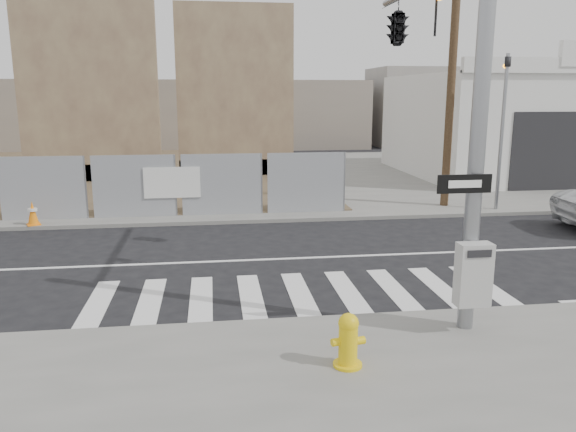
{
  "coord_description": "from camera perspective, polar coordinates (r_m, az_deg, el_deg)",
  "views": [
    {
      "loc": [
        -1.71,
        -13.28,
        4.01
      ],
      "look_at": [
        -0.09,
        -1.4,
        1.4
      ],
      "focal_mm": 35.0,
      "sensor_mm": 36.0,
      "label": 1
    }
  ],
  "objects": [
    {
      "name": "traffic_cone_d",
      "position": [
        18.96,
        -5.77,
        1.52
      ],
      "size": [
        0.5,
        0.5,
        0.76
      ],
      "rotation": [
        0.0,
        0.0,
        -0.35
      ],
      "color": "#E9550C",
      "rests_on": "sidewalk_far"
    },
    {
      "name": "ground",
      "position": [
        13.98,
        -0.42,
        -4.39
      ],
      "size": [
        100.0,
        100.0,
        0.0
      ],
      "primitive_type": "plane",
      "color": "black",
      "rests_on": "ground"
    },
    {
      "name": "sidewalk_far",
      "position": [
        27.62,
        -4.15,
        4.03
      ],
      "size": [
        50.0,
        20.0,
        0.12
      ],
      "primitive_type": "cube",
      "color": "slate",
      "rests_on": "ground"
    },
    {
      "name": "far_signal_pole",
      "position": [
        20.36,
        21.06,
        9.99
      ],
      "size": [
        0.16,
        0.2,
        5.6
      ],
      "color": "gray",
      "rests_on": "sidewalk_far"
    },
    {
      "name": "traffic_cone_c",
      "position": [
        18.66,
        -24.51,
        0.24
      ],
      "size": [
        0.49,
        0.49,
        0.73
      ],
      "rotation": [
        0.0,
        0.0,
        0.41
      ],
      "color": "orange",
      "rests_on": "sidewalk_far"
    },
    {
      "name": "auto_shop",
      "position": [
        30.63,
        23.38,
        8.53
      ],
      "size": [
        12.0,
        10.2,
        5.95
      ],
      "color": "silver",
      "rests_on": "sidewalk_far"
    },
    {
      "name": "utility_pole_right",
      "position": [
        20.53,
        16.4,
        15.13
      ],
      "size": [
        1.6,
        0.28,
        10.0
      ],
      "color": "#4F3A24",
      "rests_on": "sidewalk_far"
    },
    {
      "name": "concrete_wall_left",
      "position": [
        26.9,
        -19.43,
        10.25
      ],
      "size": [
        6.0,
        1.3,
        8.0
      ],
      "color": "brown",
      "rests_on": "sidewalk_far"
    },
    {
      "name": "concrete_wall_right",
      "position": [
        27.4,
        -5.33,
        10.91
      ],
      "size": [
        5.5,
        1.3,
        8.0
      ],
      "color": "brown",
      "rests_on": "sidewalk_far"
    },
    {
      "name": "signal_pole",
      "position": [
        12.02,
        13.22,
        15.64
      ],
      "size": [
        0.96,
        5.87,
        7.0
      ],
      "color": "gray",
      "rests_on": "sidewalk_near"
    },
    {
      "name": "fire_hydrant",
      "position": [
        8.37,
        6.13,
        -12.44
      ],
      "size": [
        0.51,
        0.51,
        0.81
      ],
      "rotation": [
        0.0,
        0.0,
        0.21
      ],
      "color": "yellow",
      "rests_on": "sidewalk_near"
    }
  ]
}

